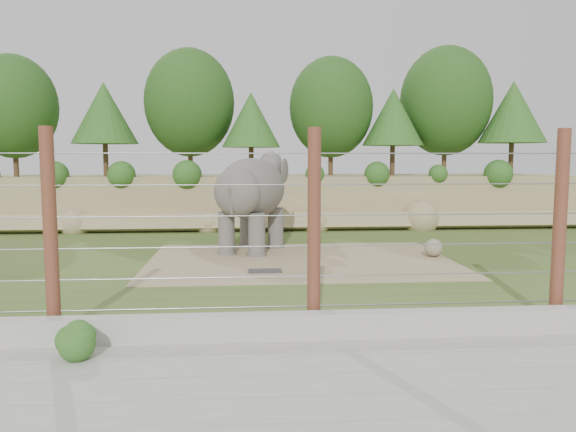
{
  "coord_description": "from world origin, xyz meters",
  "views": [
    {
      "loc": [
        -1.36,
        -15.27,
        3.44
      ],
      "look_at": [
        0.0,
        2.0,
        1.6
      ],
      "focal_mm": 35.0,
      "sensor_mm": 36.0,
      "label": 1
    }
  ],
  "objects": [
    {
      "name": "dirt_patch",
      "position": [
        0.5,
        3.0,
        0.01
      ],
      "size": [
        10.0,
        7.0,
        0.02
      ],
      "primitive_type": "cube",
      "color": "#A08B5D",
      "rests_on": "ground"
    },
    {
      "name": "drain_grate",
      "position": [
        -0.75,
        1.22,
        0.04
      ],
      "size": [
        1.0,
        0.6,
        0.03
      ],
      "primitive_type": "cube",
      "color": "#262628",
      "rests_on": "dirt_patch"
    },
    {
      "name": "barrier_fence",
      "position": [
        0.0,
        -4.5,
        2.0
      ],
      "size": [
        20.26,
        0.26,
        4.0
      ],
      "color": "brown",
      "rests_on": "ground"
    },
    {
      "name": "retaining_wall",
      "position": [
        0.0,
        -5.0,
        0.25
      ],
      "size": [
        26.0,
        0.35,
        0.5
      ],
      "primitive_type": "cube",
      "color": "#9F9D93",
      "rests_on": "ground"
    },
    {
      "name": "back_embankment",
      "position": [
        0.59,
        12.68,
        3.97
      ],
      "size": [
        30.0,
        5.52,
        8.77
      ],
      "color": "#988457",
      "rests_on": "ground"
    },
    {
      "name": "elephant",
      "position": [
        -1.08,
        4.99,
        1.77
      ],
      "size": [
        3.47,
        4.76,
        3.54
      ],
      "primitive_type": null,
      "rotation": [
        0.0,
        0.0,
        -0.41
      ],
      "color": "#5C5752",
      "rests_on": "ground"
    },
    {
      "name": "walkway_shrub",
      "position": [
        -4.28,
        -5.8,
        0.34
      ],
      "size": [
        0.65,
        0.65,
        0.65
      ],
      "primitive_type": "sphere",
      "color": "#2E611B",
      "rests_on": "walkway"
    },
    {
      "name": "stone_ball",
      "position": [
        5.11,
        3.29,
        0.33
      ],
      "size": [
        0.62,
        0.62,
        0.62
      ],
      "primitive_type": "sphere",
      "color": "gray",
      "rests_on": "dirt_patch"
    },
    {
      "name": "ground",
      "position": [
        0.0,
        0.0,
        0.0
      ],
      "size": [
        90.0,
        90.0,
        0.0
      ],
      "primitive_type": "plane",
      "color": "#3C5A21",
      "rests_on": "ground"
    },
    {
      "name": "walkway",
      "position": [
        0.0,
        -7.0,
        0.01
      ],
      "size": [
        26.0,
        4.0,
        0.01
      ],
      "primitive_type": "cube",
      "color": "#9F9D93",
      "rests_on": "ground"
    }
  ]
}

